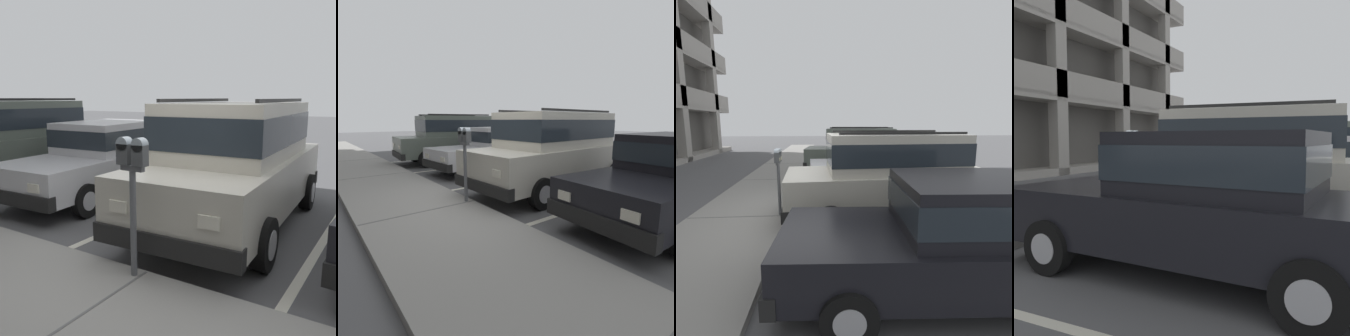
# 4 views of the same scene
# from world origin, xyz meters

# --- Properties ---
(ground_plane) EXTENTS (80.00, 80.00, 0.10)m
(ground_plane) POSITION_xyz_m (0.00, 0.00, -0.05)
(ground_plane) COLOR #565659
(sidewalk) EXTENTS (40.00, 2.20, 0.12)m
(sidewalk) POSITION_xyz_m (0.00, 1.30, 0.06)
(sidewalk) COLOR gray
(sidewalk) RESTS_ON ground_plane
(parking_stall_lines) EXTENTS (11.73, 4.80, 0.01)m
(parking_stall_lines) POSITION_xyz_m (1.45, -1.40, 0.00)
(parking_stall_lines) COLOR silver
(parking_stall_lines) RESTS_ON ground_plane
(silver_suv) EXTENTS (2.19, 4.87, 2.03)m
(silver_suv) POSITION_xyz_m (-0.03, -2.21, 1.09)
(silver_suv) COLOR beige
(silver_suv) RESTS_ON ground_plane
(red_sedan) EXTENTS (2.02, 4.57, 1.54)m
(red_sedan) POSITION_xyz_m (-2.78, -2.41, 0.82)
(red_sedan) COLOR black
(red_sedan) RESTS_ON ground_plane
(dark_hatchback) EXTENTS (2.01, 4.57, 1.54)m
(dark_hatchback) POSITION_xyz_m (3.15, -2.53, 0.82)
(dark_hatchback) COLOR silver
(dark_hatchback) RESTS_ON ground_plane
(blue_coupe) EXTENTS (2.34, 4.94, 2.03)m
(blue_coupe) POSITION_xyz_m (5.80, -2.30, 1.09)
(blue_coupe) COLOR #5B665B
(blue_coupe) RESTS_ON ground_plane
(parking_meter_near) EXTENTS (0.35, 0.12, 1.53)m
(parking_meter_near) POSITION_xyz_m (0.08, 0.35, 1.26)
(parking_meter_near) COLOR #595B60
(parking_meter_near) RESTS_ON sidewalk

